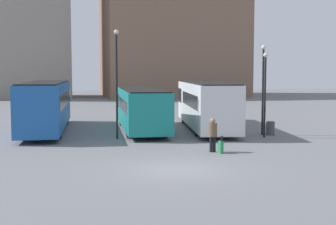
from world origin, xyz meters
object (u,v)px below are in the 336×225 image
at_px(bus_0, 47,104).
at_px(bus_1, 141,108).
at_px(suitcase, 221,147).
at_px(bus_2, 205,103).
at_px(traveler, 213,132).
at_px(lamp_post_2, 117,76).
at_px(lamp_post_1, 265,87).
at_px(lamp_post_0, 263,82).
at_px(trash_bin, 270,128).

xyz_separation_m(bus_0, bus_1, (6.16, -1.20, -0.25)).
bearing_deg(suitcase, bus_1, 10.90).
height_order(bus_1, bus_2, bus_2).
xyz_separation_m(bus_1, suitcase, (2.23, -9.59, -1.23)).
height_order(traveler, lamp_post_2, lamp_post_2).
xyz_separation_m(bus_0, suitcase, (8.40, -10.79, -1.48)).
height_order(suitcase, lamp_post_1, lamp_post_1).
bearing_deg(bus_0, suitcase, -137.97).
bearing_deg(lamp_post_2, bus_0, 130.54).
height_order(traveler, suitcase, traveler).
bearing_deg(lamp_post_2, bus_2, 29.33).
height_order(lamp_post_0, lamp_post_1, lamp_post_0).
distance_m(traveler, lamp_post_0, 7.65).
bearing_deg(bus_2, bus_1, 100.18).
xyz_separation_m(lamp_post_0, trash_bin, (0.43, -0.28, -2.86)).
bearing_deg(lamp_post_0, bus_1, 151.07).
xyz_separation_m(bus_0, bus_2, (10.71, -1.09, -0.03)).
distance_m(traveler, lamp_post_1, 6.59).
bearing_deg(bus_1, lamp_post_1, -123.19).
height_order(bus_2, traveler, bus_2).
xyz_separation_m(bus_2, suitcase, (-2.32, -9.70, -1.45)).
bearing_deg(trash_bin, lamp_post_2, 176.71).
height_order(bus_0, lamp_post_1, lamp_post_1).
bearing_deg(bus_0, lamp_post_2, -135.32).
xyz_separation_m(traveler, lamp_post_1, (4.67, 4.18, 2.02)).
xyz_separation_m(traveler, lamp_post_2, (-4.02, 5.55, 2.70)).
height_order(bus_2, suitcase, bus_2).
height_order(suitcase, lamp_post_0, lamp_post_0).
relative_size(bus_1, traveler, 6.43).
bearing_deg(lamp_post_0, bus_2, 121.61).
bearing_deg(bus_2, lamp_post_0, -139.63).
distance_m(bus_2, trash_bin, 5.31).
xyz_separation_m(bus_1, trash_bin, (7.43, -4.15, -1.11)).
xyz_separation_m(traveler, suitcase, (0.27, -0.44, -0.69)).
xyz_separation_m(lamp_post_1, trash_bin, (0.79, 0.82, -2.59)).
bearing_deg(lamp_post_2, traveler, -54.04).
distance_m(bus_1, lamp_post_1, 8.42).
height_order(bus_0, trash_bin, bus_0).
distance_m(traveler, suitcase, 0.86).
xyz_separation_m(bus_0, lamp_post_1, (12.80, -6.16, 1.23)).
bearing_deg(lamp_post_0, lamp_post_2, 178.30).
relative_size(bus_2, traveler, 7.61).
bearing_deg(suitcase, lamp_post_2, 33.40).
bearing_deg(traveler, lamp_post_0, -45.87).
bearing_deg(traveler, bus_2, -17.82).
bearing_deg(lamp_post_1, lamp_post_0, 71.64).
bearing_deg(lamp_post_1, suitcase, -133.60).
bearing_deg(lamp_post_1, lamp_post_2, 171.09).
height_order(lamp_post_0, lamp_post_2, lamp_post_2).
bearing_deg(lamp_post_2, trash_bin, -3.29).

